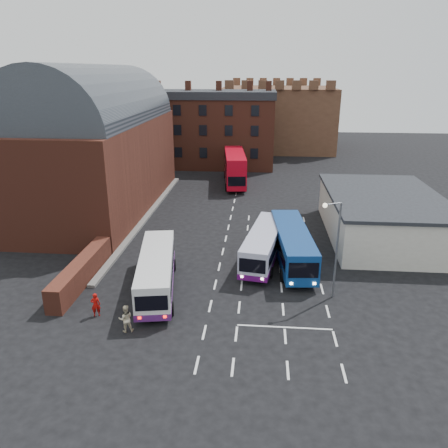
# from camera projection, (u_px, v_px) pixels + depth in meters

# --- Properties ---
(ground) EXTENTS (180.00, 180.00, 0.00)m
(ground) POSITION_uv_depth(u_px,v_px,m) (212.00, 300.00, 30.88)
(ground) COLOR black
(railway_station) EXTENTS (12.00, 28.00, 16.00)m
(railway_station) POSITION_uv_depth(u_px,v_px,m) (96.00, 142.00, 49.32)
(railway_station) COLOR #602B1E
(railway_station) RESTS_ON ground
(forecourt_wall) EXTENTS (1.20, 10.00, 1.80)m
(forecourt_wall) POSITION_uv_depth(u_px,v_px,m) (82.00, 271.00, 33.30)
(forecourt_wall) COLOR #602B1E
(forecourt_wall) RESTS_ON ground
(cream_building) EXTENTS (10.40, 16.40, 4.25)m
(cream_building) POSITION_uv_depth(u_px,v_px,m) (382.00, 215.00, 42.06)
(cream_building) COLOR beige
(cream_building) RESTS_ON ground
(brick_terrace) EXTENTS (22.00, 10.00, 11.00)m
(brick_terrace) POSITION_uv_depth(u_px,v_px,m) (207.00, 132.00, 72.71)
(brick_terrace) COLOR brown
(brick_terrace) RESTS_ON ground
(castle_keep) EXTENTS (22.00, 22.00, 12.00)m
(castle_keep) POSITION_uv_depth(u_px,v_px,m) (277.00, 118.00, 90.33)
(castle_keep) COLOR brown
(castle_keep) RESTS_ON ground
(bus_white_outbound) EXTENTS (4.04, 10.44, 2.78)m
(bus_white_outbound) POSITION_uv_depth(u_px,v_px,m) (156.00, 270.00, 31.83)
(bus_white_outbound) COLOR silver
(bus_white_outbound) RESTS_ON ground
(bus_white_inbound) EXTENTS (3.91, 10.21, 2.72)m
(bus_white_inbound) POSITION_uv_depth(u_px,v_px,m) (264.00, 243.00, 36.82)
(bus_white_inbound) COLOR #B0B1CC
(bus_white_inbound) RESTS_ON ground
(bus_blue) EXTENTS (3.44, 11.00, 2.95)m
(bus_blue) POSITION_uv_depth(u_px,v_px,m) (292.00, 243.00, 36.33)
(bus_blue) COLOR navy
(bus_blue) RESTS_ON ground
(bus_red_double) EXTENTS (3.83, 11.56, 4.54)m
(bus_red_double) POSITION_uv_depth(u_px,v_px,m) (235.00, 168.00, 61.11)
(bus_red_double) COLOR red
(bus_red_double) RESTS_ON ground
(street_lamp) EXTENTS (1.35, 0.74, 7.17)m
(street_lamp) POSITION_uv_depth(u_px,v_px,m) (335.00, 242.00, 29.80)
(street_lamp) COLOR slate
(street_lamp) RESTS_ON ground
(pedestrian_red) EXTENTS (0.70, 0.56, 1.66)m
(pedestrian_red) POSITION_uv_depth(u_px,v_px,m) (96.00, 305.00, 28.68)
(pedestrian_red) COLOR #A50A07
(pedestrian_red) RESTS_ON ground
(pedestrian_beige) EXTENTS (1.05, 0.94, 1.79)m
(pedestrian_beige) POSITION_uv_depth(u_px,v_px,m) (126.00, 319.00, 26.95)
(pedestrian_beige) COLOR beige
(pedestrian_beige) RESTS_ON ground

